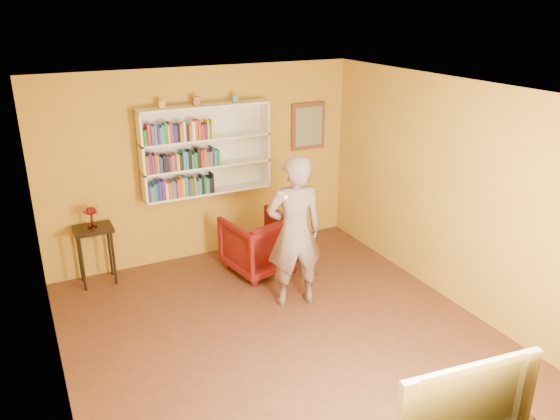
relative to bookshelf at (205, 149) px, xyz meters
The scene contains 15 objects.
room_shell 2.48m from the bookshelf, 90.00° to the right, with size 5.30×5.80×2.88m.
bookshelf is the anchor object (origin of this frame).
books_row_lower 0.63m from the bookshelf, 165.22° to the right, with size 0.91×0.19×0.27m.
books_row_middle 0.39m from the bookshelf, 163.90° to the right, with size 1.01×0.19×0.27m.
books_row_upper 0.51m from the bookshelf, 164.74° to the right, with size 0.94×0.19×0.27m.
ornament_left 0.88m from the bookshelf, behind, with size 0.07×0.07×0.10m, color gold.
ornament_centre 0.69m from the bookshelf, 151.41° to the right, with size 0.08×0.08×0.12m, color #A25236.
ornament_right 0.80m from the bookshelf, ahead, with size 0.07×0.07×0.10m, color slate.
framed_painting 1.66m from the bookshelf, ahead, with size 0.55×0.05×0.70m.
console_table 1.87m from the bookshelf, behind, with size 0.48×0.37×0.79m.
ruby_lustre 1.72m from the bookshelf, behind, with size 0.17×0.16×0.27m.
armchair 1.50m from the bookshelf, 59.04° to the right, with size 0.84×0.86×0.78m, color #4D0508.
person 1.93m from the bookshelf, 74.95° to the right, with size 0.69×0.45×1.88m, color #6A574E.
game_remote 2.08m from the bookshelf, 85.84° to the right, with size 0.04×0.15×0.04m, color white.
television 4.74m from the bookshelf, 86.42° to the right, with size 1.15×0.15×0.66m, color black.
Camera 1 is at (-2.33, -4.58, 3.48)m, focal length 35.00 mm.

